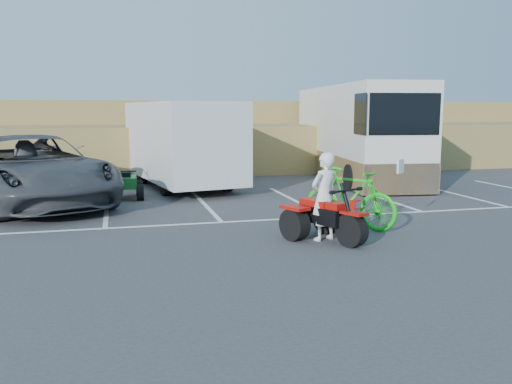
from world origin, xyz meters
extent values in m
plane|color=#3A3A3D|center=(0.00, 0.00, 0.00)|extent=(100.00, 100.00, 0.00)
cube|color=white|center=(-5.40, 5.00, 0.00)|extent=(0.12, 5.00, 0.01)
cube|color=white|center=(-2.70, 5.00, 0.00)|extent=(0.12, 5.00, 0.01)
cube|color=white|center=(0.00, 5.00, 0.00)|extent=(0.12, 5.00, 0.01)
cube|color=white|center=(2.70, 5.00, 0.00)|extent=(0.12, 5.00, 0.01)
cube|color=white|center=(5.40, 5.00, 0.00)|extent=(0.12, 5.00, 0.01)
cube|color=white|center=(8.10, 5.00, 0.00)|extent=(0.12, 5.00, 0.01)
cube|color=white|center=(0.00, 2.40, 0.00)|extent=(28.00, 0.12, 0.01)
cube|color=olive|center=(0.00, 14.00, 1.00)|extent=(40.00, 6.00, 2.00)
cube|color=olive|center=(0.00, 17.50, 2.00)|extent=(40.00, 4.00, 2.20)
imported|color=white|center=(1.71, 0.14, 0.91)|extent=(0.78, 0.67, 1.82)
imported|color=#14BF19|center=(2.71, 1.09, 0.69)|extent=(1.93, 2.20, 1.38)
imported|color=#3F4146|center=(-4.72, 6.24, 0.98)|extent=(5.68, 7.77, 1.96)
cube|color=silver|center=(-0.17, 8.67, 1.62)|extent=(3.61, 6.63, 2.61)
cylinder|color=black|center=(-0.17, 8.67, 0.37)|extent=(2.40, 1.14, 0.73)
cube|color=silver|center=(6.77, 9.67, 1.81)|extent=(3.67, 10.01, 3.52)
cube|color=brown|center=(6.77, 9.67, 0.54)|extent=(3.72, 10.02, 0.98)
cube|color=black|center=(6.15, 4.80, 2.54)|extent=(2.23, 0.31, 1.27)
camera|label=1|loc=(-2.41, -10.12, 2.67)|focal=38.00mm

